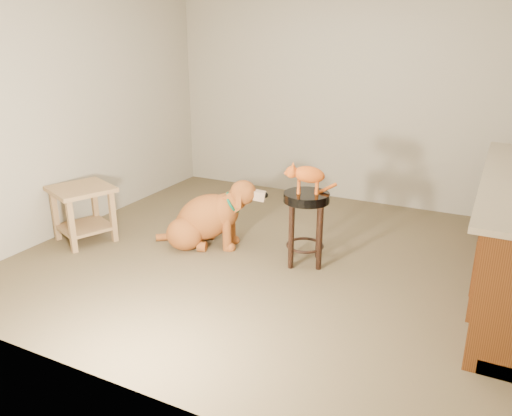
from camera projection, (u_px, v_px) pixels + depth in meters
The scene contains 6 objects.
floor at pixel (279, 259), 4.56m from camera, with size 4.50×4.00×0.01m, color brown.
room_shell at pixel (282, 70), 4.00m from camera, with size 4.54×4.04×2.62m.
padded_stool at pixel (306, 214), 4.34m from camera, with size 0.44×0.44×0.66m.
side_table at pixel (83, 206), 4.86m from camera, with size 0.70×0.70×0.55m.
golden_retriever at pixel (207, 219), 4.79m from camera, with size 1.10×0.65×0.72m.
tabby_kitten at pixel (306, 175), 4.23m from camera, with size 0.41×0.29×0.29m.
Camera 1 is at (1.66, -3.80, 1.95)m, focal length 35.00 mm.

